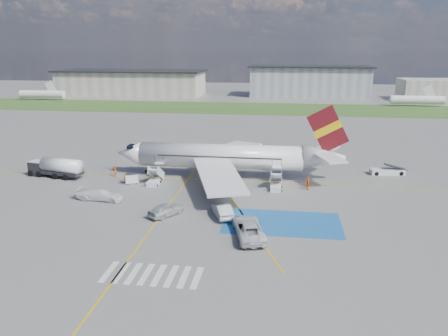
{
  "coord_description": "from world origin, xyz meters",
  "views": [
    {
      "loc": [
        9.61,
        -52.91,
        20.38
      ],
      "look_at": [
        1.53,
        6.8,
        3.5
      ],
      "focal_mm": 35.0,
      "sensor_mm": 36.0,
      "label": 1
    }
  ],
  "objects": [
    {
      "name": "crew_fwd",
      "position": [
        -13.94,
        8.73,
        0.85
      ],
      "size": [
        0.67,
        0.48,
        1.71
      ],
      "primitive_type": "imported",
      "rotation": [
        0.0,
        0.0,
        0.12
      ],
      "color": "#F35B0C",
      "rests_on": "ground"
    },
    {
      "name": "belt_loader",
      "position": [
        27.05,
        19.02,
        0.43
      ],
      "size": [
        5.99,
        2.84,
        1.74
      ],
      "rotation": [
        0.0,
        0.0,
        0.14
      ],
      "color": "silver",
      "rests_on": "ground"
    },
    {
      "name": "taxiway_line_diag",
      "position": [
        0.0,
        12.0,
        0.01
      ],
      "size": [
        20.71,
        56.45,
        0.01
      ],
      "primitive_type": "cube",
      "rotation": [
        0.0,
        0.0,
        0.35
      ],
      "color": "gold",
      "rests_on": "ground"
    },
    {
      "name": "taxiway_line_cross",
      "position": [
        -5.0,
        -10.0,
        0.01
      ],
      "size": [
        0.2,
        60.0,
        0.01
      ],
      "primitive_type": "cube",
      "color": "gold",
      "rests_on": "ground"
    },
    {
      "name": "taxiway_line_main",
      "position": [
        0.0,
        12.0,
        0.01
      ],
      "size": [
        120.0,
        0.2,
        0.01
      ],
      "primitive_type": "cube",
      "color": "gold",
      "rests_on": "ground"
    },
    {
      "name": "crew_nose",
      "position": [
        -16.99,
        11.64,
        0.9
      ],
      "size": [
        0.95,
        1.06,
        1.8
      ],
      "primitive_type": "imported",
      "rotation": [
        0.0,
        0.0,
        -1.2
      ],
      "color": "orange",
      "rests_on": "ground"
    },
    {
      "name": "staging_box",
      "position": [
        10.0,
        -4.0,
        0.01
      ],
      "size": [
        14.0,
        8.0,
        0.01
      ],
      "primitive_type": "cube",
      "color": "#195699",
      "rests_on": "ground"
    },
    {
      "name": "crew_aft",
      "position": [
        13.66,
        9.06,
        0.98
      ],
      "size": [
        0.83,
        1.24,
        1.96
      ],
      "primitive_type": "imported",
      "rotation": [
        0.0,
        0.0,
        1.91
      ],
      "color": "orange",
      "rests_on": "ground"
    },
    {
      "name": "fuel_tanker",
      "position": [
        -26.21,
        10.3,
        1.32
      ],
      "size": [
        9.47,
        4.2,
        3.13
      ],
      "rotation": [
        0.0,
        0.0,
        -0.2
      ],
      "color": "black",
      "rests_on": "ground"
    },
    {
      "name": "crosswalk",
      "position": [
        -1.8,
        -18.0,
        0.01
      ],
      "size": [
        9.0,
        4.0,
        0.01
      ],
      "color": "silver",
      "rests_on": "ground"
    },
    {
      "name": "airstairs_aft",
      "position": [
        9.0,
        8.7,
        0.62
      ],
      "size": [
        1.9,
        5.2,
        3.6
      ],
      "color": "silver",
      "rests_on": "ground"
    },
    {
      "name": "terminal_centre",
      "position": [
        20.0,
        135.0,
        6.0
      ],
      "size": [
        48.0,
        18.0,
        12.0
      ],
      "primitive_type": "cube",
      "color": "gray",
      "rests_on": "ground"
    },
    {
      "name": "gpu_cart",
      "position": [
        -12.99,
        8.57,
        0.72
      ],
      "size": [
        2.2,
        1.81,
        1.59
      ],
      "rotation": [
        0.0,
        0.0,
        0.38
      ],
      "color": "silver",
      "rests_on": "ground"
    },
    {
      "name": "car_silver_a",
      "position": [
        -4.35,
        -3.61,
        0.82
      ],
      "size": [
        4.3,
        5.05,
        1.63
      ],
      "primitive_type": "imported",
      "rotation": [
        0.0,
        0.0,
        2.54
      ],
      "color": "#A8ABAF",
      "rests_on": "ground"
    },
    {
      "name": "ground",
      "position": [
        0.0,
        0.0,
        0.0
      ],
      "size": [
        400.0,
        400.0,
        0.0
      ],
      "primitive_type": "plane",
      "color": "#60605E",
      "rests_on": "ground"
    },
    {
      "name": "car_silver_b",
      "position": [
        2.67,
        -2.98,
        0.84
      ],
      "size": [
        3.5,
        5.38,
        1.68
      ],
      "primitive_type": "imported",
      "rotation": [
        0.0,
        0.0,
        3.51
      ],
      "color": "#AAADB1",
      "rests_on": "ground"
    },
    {
      "name": "airliner",
      "position": [
        1.51,
        14.0,
        3.39
      ],
      "size": [
        36.81,
        32.95,
        11.92
      ],
      "color": "silver",
      "rests_on": "ground"
    },
    {
      "name": "terminal_west",
      "position": [
        -55.0,
        130.0,
        5.0
      ],
      "size": [
        60.0,
        22.0,
        10.0
      ],
      "primitive_type": "cube",
      "color": "#9F9489",
      "rests_on": "ground"
    },
    {
      "name": "van_white_b",
      "position": [
        -14.8,
        0.78,
        0.99
      ],
      "size": [
        5.22,
        2.44,
        1.99
      ],
      "primitive_type": "imported",
      "rotation": [
        0.0,
        0.0,
        1.5
      ],
      "color": "white",
      "rests_on": "ground"
    },
    {
      "name": "airstairs_fwd",
      "position": [
        -9.5,
        8.7,
        0.62
      ],
      "size": [
        1.9,
        5.2,
        3.6
      ],
      "color": "silver",
      "rests_on": "ground"
    },
    {
      "name": "grass_strip",
      "position": [
        0.0,
        95.0,
        0.01
      ],
      "size": [
        400.0,
        30.0,
        0.01
      ],
      "primitive_type": "cube",
      "color": "#2D4C1E",
      "rests_on": "ground"
    },
    {
      "name": "van_white_a",
      "position": [
        6.28,
        -8.07,
        1.17
      ],
      "size": [
        4.3,
        6.75,
        2.34
      ],
      "primitive_type": "imported",
      "rotation": [
        0.0,
        0.0,
        3.39
      ],
      "color": "silver",
      "rests_on": "ground"
    }
  ]
}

